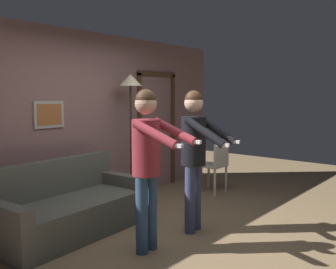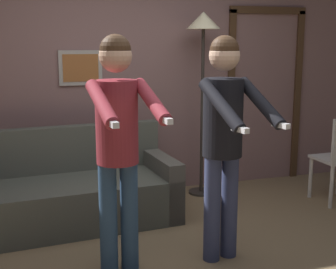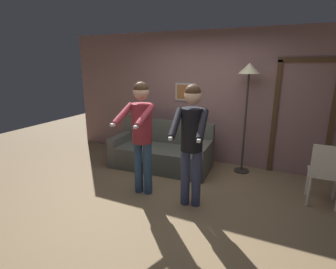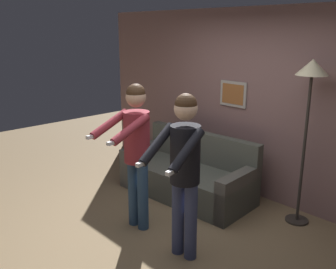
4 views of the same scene
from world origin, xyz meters
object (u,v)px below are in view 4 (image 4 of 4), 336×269
at_px(torchiere_lamp, 311,86).
at_px(person_standing_left, 136,143).
at_px(person_standing_right, 184,162).
at_px(couch, 188,176).

bearing_deg(torchiere_lamp, person_standing_left, -129.51).
xyz_separation_m(person_standing_left, person_standing_right, (0.80, -0.03, -0.01)).
bearing_deg(person_standing_right, torchiere_lamp, 73.60).
height_order(couch, torchiere_lamp, torchiere_lamp).
bearing_deg(torchiere_lamp, couch, -163.85).
bearing_deg(person_standing_right, couch, 131.86).
relative_size(torchiere_lamp, person_standing_right, 1.15).
bearing_deg(person_standing_right, person_standing_left, 177.78).
relative_size(couch, torchiere_lamp, 0.98).
bearing_deg(person_standing_left, couch, 100.98).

